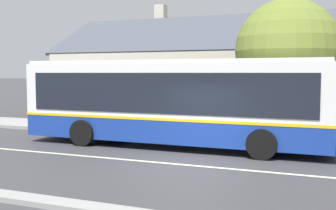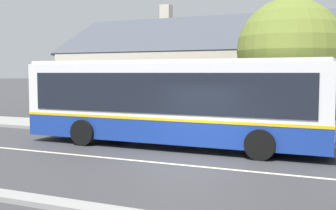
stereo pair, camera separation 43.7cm
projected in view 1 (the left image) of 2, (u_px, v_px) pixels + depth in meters
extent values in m
plane|color=#38383A|center=(188.00, 165.00, 12.73)|extent=(300.00, 300.00, 0.00)
cube|color=gray|center=(234.00, 135.00, 18.26)|extent=(60.00, 3.00, 0.15)
cube|color=beige|center=(188.00, 165.00, 12.73)|extent=(60.00, 0.16, 0.01)
cube|color=beige|center=(242.00, 86.00, 26.25)|extent=(21.60, 9.85, 3.91)
cube|color=#424751|center=(233.00, 31.00, 23.73)|extent=(22.20, 5.00, 2.58)
cube|color=#424751|center=(251.00, 38.00, 28.28)|extent=(22.20, 5.00, 2.58)
cube|color=beige|center=(161.00, 14.00, 29.03)|extent=(0.70, 0.70, 1.20)
cube|color=black|center=(95.00, 84.00, 24.52)|extent=(1.10, 0.06, 1.30)
cube|color=black|center=(221.00, 85.00, 21.66)|extent=(1.10, 0.06, 1.30)
cube|color=#4C3323|center=(286.00, 108.00, 20.52)|extent=(1.00, 0.06, 2.10)
cube|color=navy|center=(172.00, 128.00, 15.98)|extent=(11.60, 2.52, 0.83)
cube|color=gold|center=(172.00, 116.00, 15.94)|extent=(11.62, 2.54, 0.10)
cube|color=white|center=(172.00, 89.00, 15.87)|extent=(11.60, 2.52, 1.93)
cube|color=white|center=(172.00, 62.00, 15.79)|extent=(11.36, 2.39, 0.12)
cube|color=black|center=(184.00, 90.00, 17.04)|extent=(10.66, 0.05, 1.43)
cube|color=black|center=(159.00, 93.00, 14.71)|extent=(10.66, 0.05, 1.43)
cube|color=#B21919|center=(151.00, 123.00, 17.70)|extent=(3.25, 0.04, 0.58)
cube|color=black|center=(300.00, 107.00, 15.39)|extent=(0.90, 0.03, 2.51)
cylinder|color=black|center=(273.00, 134.00, 15.80)|extent=(1.00, 0.28, 1.00)
cylinder|color=black|center=(262.00, 144.00, 13.49)|extent=(1.00, 0.28, 1.00)
cylinder|color=black|center=(115.00, 125.00, 18.35)|extent=(1.00, 0.28, 1.00)
cylinder|color=black|center=(82.00, 133.00, 16.04)|extent=(1.00, 0.28, 1.00)
cube|color=#4C4C4C|center=(94.00, 118.00, 20.44)|extent=(1.88, 0.10, 0.04)
cube|color=#4C4C4C|center=(92.00, 118.00, 20.30)|extent=(1.88, 0.10, 0.04)
cube|color=#4C4C4C|center=(90.00, 118.00, 20.17)|extent=(1.88, 0.10, 0.04)
cube|color=#4C4C4C|center=(89.00, 113.00, 20.03)|extent=(1.88, 0.04, 0.10)
cube|color=#4C4C4C|center=(89.00, 110.00, 20.02)|extent=(1.88, 0.04, 0.10)
cube|color=black|center=(106.00, 124.00, 20.03)|extent=(0.08, 0.43, 0.45)
cube|color=black|center=(79.00, 122.00, 20.60)|extent=(0.08, 0.43, 0.45)
cube|color=#4C4C4C|center=(170.00, 120.00, 19.40)|extent=(1.81, 0.10, 0.04)
cube|color=#4C4C4C|center=(169.00, 121.00, 19.26)|extent=(1.81, 0.10, 0.04)
cube|color=#4C4C4C|center=(168.00, 121.00, 19.13)|extent=(1.81, 0.10, 0.04)
cube|color=#4C4C4C|center=(167.00, 115.00, 18.99)|extent=(1.81, 0.04, 0.10)
cube|color=#4C4C4C|center=(167.00, 112.00, 18.98)|extent=(1.81, 0.04, 0.10)
cube|color=black|center=(184.00, 126.00, 19.01)|extent=(0.08, 0.43, 0.45)
cube|color=black|center=(154.00, 125.00, 19.55)|extent=(0.08, 0.43, 0.45)
cylinder|color=#4C3828|center=(286.00, 111.00, 18.10)|extent=(0.36, 0.36, 2.28)
sphere|color=olive|center=(287.00, 51.00, 17.90)|extent=(4.43, 4.43, 4.43)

